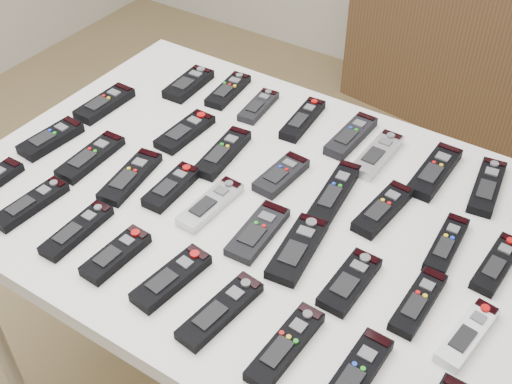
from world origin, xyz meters
The scene contains 34 objects.
table centered at (0.08, 0.11, 0.72)m, with size 1.25×0.88×0.78m.
remote_0 centered at (-0.31, 0.38, 0.79)m, with size 0.06×0.15×0.02m, color black.
remote_1 centered at (-0.21, 0.42, 0.79)m, with size 0.05×0.16×0.02m, color black.
remote_2 centered at (-0.10, 0.40, 0.79)m, with size 0.05×0.14×0.02m, color black.
remote_3 centered at (0.02, 0.41, 0.79)m, with size 0.05×0.17×0.02m, color black.
remote_4 centered at (0.15, 0.41, 0.79)m, with size 0.05×0.18×0.02m, color black.
remote_5 centered at (0.24, 0.38, 0.79)m, with size 0.05×0.17×0.02m, color #B7B7BC.
remote_6 centered at (0.37, 0.39, 0.79)m, with size 0.06×0.19×0.02m, color black.
remote_7 centered at (0.48, 0.41, 0.79)m, with size 0.05×0.18×0.02m, color black.
remote_9 centered at (-0.43, 0.19, 0.79)m, with size 0.06×0.17×0.02m, color black.
remote_10 centered at (-0.19, 0.21, 0.79)m, with size 0.06×0.16×0.02m, color black.
remote_11 centered at (-0.06, 0.19, 0.79)m, with size 0.05×0.18×0.02m, color black.
remote_12 centered at (0.09, 0.20, 0.79)m, with size 0.06×0.14×0.02m, color black.
remote_13 centered at (0.22, 0.21, 0.79)m, with size 0.05×0.20×0.02m, color black.
remote_14 centered at (0.33, 0.22, 0.79)m, with size 0.05×0.17×0.02m, color black.
remote_15 centered at (0.47, 0.19, 0.79)m, with size 0.04×0.16×0.02m, color black.
remote_16 centered at (0.57, 0.20, 0.79)m, with size 0.05×0.16×0.02m, color black.
remote_17 centered at (-0.43, 0.01, 0.79)m, with size 0.06×0.16×0.02m, color black.
remote_18 centered at (-0.31, 0.01, 0.79)m, with size 0.05×0.18×0.02m, color black.
remote_19 centered at (-0.18, 0.01, 0.79)m, with size 0.06×0.18×0.02m, color black.
remote_20 centered at (-0.08, 0.03, 0.79)m, with size 0.05×0.15×0.02m, color black.
remote_21 centered at (0.02, 0.03, 0.79)m, with size 0.05×0.17×0.02m, color #B7B7BC.
remote_22 centered at (0.14, 0.02, 0.79)m, with size 0.06×0.16×0.02m, color black.
remote_23 centered at (0.24, 0.02, 0.79)m, with size 0.06×0.18×0.02m, color black.
remote_24 centered at (0.36, 0.00, 0.79)m, with size 0.06×0.15×0.02m, color black.
remote_25 centered at (0.48, 0.03, 0.79)m, with size 0.05×0.16×0.02m, color black.
remote_26 centered at (0.58, 0.01, 0.79)m, with size 0.04×0.16×0.02m, color silver.
remote_28 centered at (-0.30, -0.17, 0.79)m, with size 0.05×0.17×0.02m, color black.
remote_29 centered at (-0.16, -0.18, 0.79)m, with size 0.05×0.17×0.02m, color black.
remote_30 centered at (-0.05, -0.18, 0.79)m, with size 0.05×0.15×0.02m, color black.
remote_31 centered at (0.08, -0.17, 0.79)m, with size 0.05×0.17×0.02m, color black.
remote_32 centered at (0.20, -0.18, 0.79)m, with size 0.05×0.18×0.02m, color black.
remote_33 centered at (0.33, -0.18, 0.79)m, with size 0.05×0.18×0.02m, color black.
remote_34 centered at (0.46, -0.17, 0.79)m, with size 0.05×0.18×0.02m, color black.
Camera 1 is at (0.64, -0.74, 1.69)m, focal length 45.00 mm.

